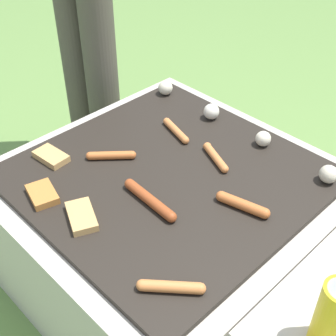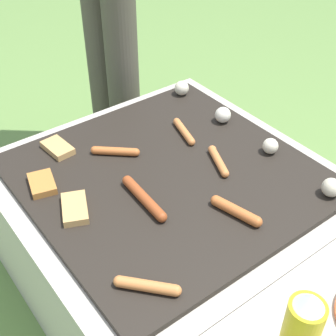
% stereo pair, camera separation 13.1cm
% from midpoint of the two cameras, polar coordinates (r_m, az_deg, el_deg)
% --- Properties ---
extents(ground_plane, '(14.00, 14.00, 0.00)m').
position_cam_midpoint_polar(ground_plane, '(1.65, 2.33, -13.17)').
color(ground_plane, '#608442').
extents(grill, '(0.87, 0.87, 0.46)m').
position_cam_midpoint_polar(grill, '(1.48, 2.56, -7.72)').
color(grill, '#B2AA9E').
rests_on(grill, ground_plane).
extents(sausage_mid_right, '(0.15, 0.06, 0.03)m').
position_cam_midpoint_polar(sausage_mid_right, '(1.21, 11.37, -5.29)').
color(sausage_mid_right, '#B7602D').
rests_on(sausage_mid_right, grill).
extents(sausage_back_left, '(0.11, 0.12, 0.02)m').
position_cam_midpoint_polar(sausage_back_left, '(1.39, -3.79, 1.96)').
color(sausage_back_left, '#B7602D').
rests_on(sausage_back_left, grill).
extents(sausage_mid_left, '(0.12, 0.11, 0.03)m').
position_cam_midpoint_polar(sausage_mid_left, '(1.03, 1.18, -14.36)').
color(sausage_mid_left, '#C6753D').
rests_on(sausage_mid_left, grill).
extents(sausage_front_left, '(0.14, 0.07, 0.02)m').
position_cam_midpoint_polar(sausage_front_left, '(1.37, 8.88, 0.79)').
color(sausage_front_left, '#C6753D').
rests_on(sausage_front_left, grill).
extents(sausage_front_center, '(0.20, 0.04, 0.03)m').
position_cam_midpoint_polar(sausage_front_center, '(1.22, 0.09, -3.80)').
color(sausage_front_center, '#93421E').
rests_on(sausage_front_center, grill).
extents(sausage_back_right, '(0.14, 0.06, 0.02)m').
position_cam_midpoint_polar(sausage_back_right, '(1.48, 4.50, 4.39)').
color(sausage_back_right, '#C6753D').
rests_on(sausage_back_right, grill).
extents(bread_slice_center, '(0.11, 0.07, 0.02)m').
position_cam_midpoint_polar(bread_slice_center, '(1.43, -10.77, 2.33)').
color(bread_slice_center, tan).
rests_on(bread_slice_center, grill).
extents(bread_slice_right, '(0.11, 0.09, 0.02)m').
position_cam_midpoint_polar(bread_slice_right, '(1.30, -12.36, -1.99)').
color(bread_slice_right, '#B27033').
rests_on(bread_slice_right, grill).
extents(bread_slice_left, '(0.13, 0.10, 0.02)m').
position_cam_midpoint_polar(bread_slice_left, '(1.21, -8.28, -5.02)').
color(bread_slice_left, tan).
rests_on(bread_slice_left, grill).
extents(mushroom_row, '(0.72, 0.07, 0.05)m').
position_cam_midpoint_polar(mushroom_row, '(1.49, 11.83, 4.53)').
color(mushroom_row, beige).
rests_on(mushroom_row, grill).
extents(condiment_bottle, '(0.07, 0.07, 0.20)m').
position_cam_midpoint_polar(condiment_bottle, '(0.93, 20.08, -18.25)').
color(condiment_bottle, gold).
rests_on(condiment_bottle, side_ledge).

